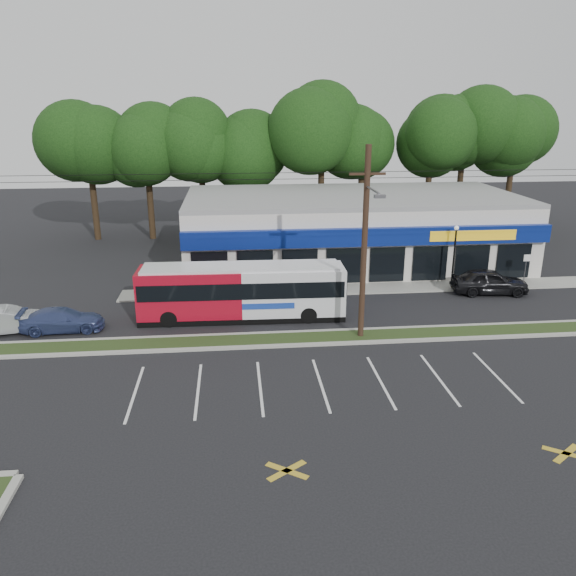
{
  "coord_description": "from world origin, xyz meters",
  "views": [
    {
      "loc": [
        -3.54,
        -26.04,
        11.84
      ],
      "look_at": [
        -0.48,
        5.0,
        1.57
      ],
      "focal_mm": 35.0,
      "sensor_mm": 36.0,
      "label": 1
    }
  ],
  "objects_px": {
    "car_silver": "(8,320)",
    "pedestrian_b": "(326,287)",
    "lamp_post": "(455,249)",
    "metrobus": "(242,291)",
    "sign_post": "(526,264)",
    "car_blue": "(62,320)",
    "utility_pole": "(362,238)",
    "pedestrian_a": "(321,279)",
    "car_dark": "(490,281)"
  },
  "relations": [
    {
      "from": "utility_pole",
      "to": "pedestrian_b",
      "type": "height_order",
      "value": "utility_pole"
    },
    {
      "from": "car_dark",
      "to": "pedestrian_a",
      "type": "height_order",
      "value": "pedestrian_a"
    },
    {
      "from": "car_dark",
      "to": "car_silver",
      "type": "height_order",
      "value": "car_dark"
    },
    {
      "from": "sign_post",
      "to": "car_blue",
      "type": "height_order",
      "value": "sign_post"
    },
    {
      "from": "sign_post",
      "to": "car_silver",
      "type": "xyz_separation_m",
      "value": [
        -31.82,
        -5.07,
        -0.84
      ]
    },
    {
      "from": "sign_post",
      "to": "car_blue",
      "type": "xyz_separation_m",
      "value": [
        -29.0,
        -5.07,
        -0.92
      ]
    },
    {
      "from": "lamp_post",
      "to": "pedestrian_b",
      "type": "distance_m",
      "value": 9.11
    },
    {
      "from": "lamp_post",
      "to": "car_silver",
      "type": "distance_m",
      "value": 27.4
    },
    {
      "from": "sign_post",
      "to": "metrobus",
      "type": "distance_m",
      "value": 19.6
    },
    {
      "from": "pedestrian_a",
      "to": "car_blue",
      "type": "bearing_deg",
      "value": -3.46
    },
    {
      "from": "lamp_post",
      "to": "sign_post",
      "type": "distance_m",
      "value": 5.13
    },
    {
      "from": "lamp_post",
      "to": "pedestrian_b",
      "type": "xyz_separation_m",
      "value": [
        -8.8,
        -1.44,
        -1.88
      ]
    },
    {
      "from": "utility_pole",
      "to": "sign_post",
      "type": "bearing_deg",
      "value": 30.15
    },
    {
      "from": "lamp_post",
      "to": "car_blue",
      "type": "relative_size",
      "value": 0.97
    },
    {
      "from": "lamp_post",
      "to": "car_silver",
      "type": "relative_size",
      "value": 0.98
    },
    {
      "from": "utility_pole",
      "to": "lamp_post",
      "type": "bearing_deg",
      "value": 43.95
    },
    {
      "from": "utility_pole",
      "to": "lamp_post",
      "type": "distance_m",
      "value": 11.67
    },
    {
      "from": "utility_pole",
      "to": "pedestrian_a",
      "type": "distance_m",
      "value": 8.83
    },
    {
      "from": "lamp_post",
      "to": "utility_pole",
      "type": "bearing_deg",
      "value": -136.05
    },
    {
      "from": "car_blue",
      "to": "pedestrian_b",
      "type": "height_order",
      "value": "pedestrian_b"
    },
    {
      "from": "utility_pole",
      "to": "car_silver",
      "type": "height_order",
      "value": "utility_pole"
    },
    {
      "from": "car_blue",
      "to": "car_silver",
      "type": "bearing_deg",
      "value": 86.31
    },
    {
      "from": "car_blue",
      "to": "pedestrian_a",
      "type": "xyz_separation_m",
      "value": [
        15.0,
        5.0,
        0.31
      ]
    },
    {
      "from": "utility_pole",
      "to": "car_dark",
      "type": "height_order",
      "value": "utility_pole"
    },
    {
      "from": "car_dark",
      "to": "lamp_post",
      "type": "bearing_deg",
      "value": 59.75
    },
    {
      "from": "car_silver",
      "to": "car_blue",
      "type": "height_order",
      "value": "car_silver"
    },
    {
      "from": "lamp_post",
      "to": "sign_post",
      "type": "relative_size",
      "value": 1.91
    },
    {
      "from": "utility_pole",
      "to": "metrobus",
      "type": "relative_size",
      "value": 4.25
    },
    {
      "from": "utility_pole",
      "to": "car_blue",
      "type": "relative_size",
      "value": 11.37
    },
    {
      "from": "lamp_post",
      "to": "car_dark",
      "type": "height_order",
      "value": "lamp_post"
    },
    {
      "from": "car_dark",
      "to": "car_blue",
      "type": "height_order",
      "value": "car_dark"
    },
    {
      "from": "sign_post",
      "to": "pedestrian_a",
      "type": "relative_size",
      "value": 1.17
    },
    {
      "from": "utility_pole",
      "to": "car_silver",
      "type": "xyz_separation_m",
      "value": [
        -18.65,
        2.57,
        -4.7
      ]
    },
    {
      "from": "car_dark",
      "to": "pedestrian_a",
      "type": "relative_size",
      "value": 2.55
    },
    {
      "from": "car_dark",
      "to": "utility_pole",
      "type": "bearing_deg",
      "value": 128.73
    },
    {
      "from": "metrobus",
      "to": "car_blue",
      "type": "distance_m",
      "value": 9.93
    },
    {
      "from": "pedestrian_b",
      "to": "car_silver",
      "type": "bearing_deg",
      "value": 32.54
    },
    {
      "from": "car_silver",
      "to": "pedestrian_b",
      "type": "xyz_separation_m",
      "value": [
        18.02,
        3.86,
        0.08
      ]
    },
    {
      "from": "metrobus",
      "to": "car_dark",
      "type": "distance_m",
      "value": 16.41
    },
    {
      "from": "lamp_post",
      "to": "metrobus",
      "type": "bearing_deg",
      "value": -163.12
    },
    {
      "from": "sign_post",
      "to": "pedestrian_a",
      "type": "height_order",
      "value": "sign_post"
    },
    {
      "from": "utility_pole",
      "to": "car_blue",
      "type": "height_order",
      "value": "utility_pole"
    },
    {
      "from": "pedestrian_a",
      "to": "car_dark",
      "type": "bearing_deg",
      "value": 152.05
    },
    {
      "from": "utility_pole",
      "to": "car_blue",
      "type": "xyz_separation_m",
      "value": [
        -15.83,
        2.57,
        -4.78
      ]
    },
    {
      "from": "car_dark",
      "to": "car_blue",
      "type": "relative_size",
      "value": 1.1
    },
    {
      "from": "utility_pole",
      "to": "lamp_post",
      "type": "relative_size",
      "value": 11.76
    },
    {
      "from": "car_dark",
      "to": "sign_post",
      "type": "bearing_deg",
      "value": -61.43
    },
    {
      "from": "car_silver",
      "to": "lamp_post",
      "type": "bearing_deg",
      "value": -90.37
    },
    {
      "from": "car_dark",
      "to": "car_blue",
      "type": "distance_m",
      "value": 26.25
    },
    {
      "from": "sign_post",
      "to": "car_blue",
      "type": "distance_m",
      "value": 29.45
    }
  ]
}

